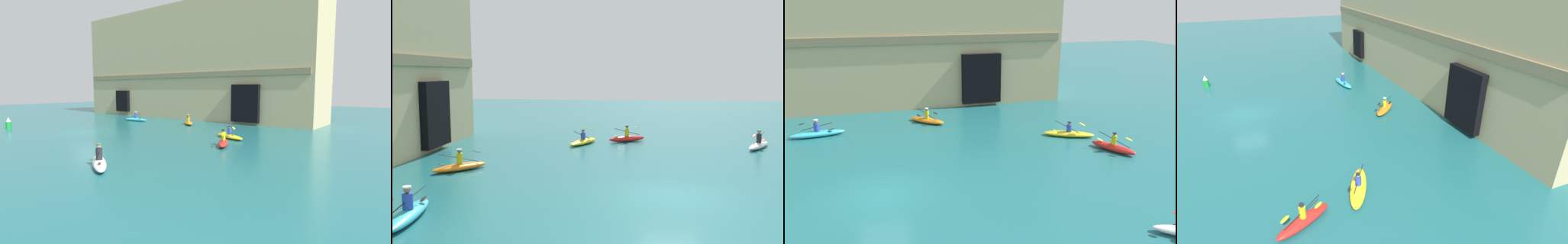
{
  "view_description": "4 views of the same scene",
  "coord_description": "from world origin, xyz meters",
  "views": [
    {
      "loc": [
        24.93,
        -15.83,
        3.97
      ],
      "look_at": [
        7.84,
        6.18,
        0.94
      ],
      "focal_mm": 28.0,
      "sensor_mm": 36.0,
      "label": 1
    },
    {
      "loc": [
        -17.71,
        1.76,
        5.08
      ],
      "look_at": [
        9.38,
        4.35,
        1.91
      ],
      "focal_mm": 40.0,
      "sensor_mm": 36.0,
      "label": 2
    },
    {
      "loc": [
        0.29,
        -16.62,
        8.64
      ],
      "look_at": [
        6.8,
        7.4,
        0.71
      ],
      "focal_mm": 35.0,
      "sensor_mm": 36.0,
      "label": 3
    },
    {
      "loc": [
        24.15,
        0.83,
        10.0
      ],
      "look_at": [
        7.56,
        7.7,
        1.28
      ],
      "focal_mm": 28.0,
      "sensor_mm": 36.0,
      "label": 4
    }
  ],
  "objects": [
    {
      "name": "kayak_orange",
      "position": [
        3.53,
        10.42,
        0.22
      ],
      "size": [
        2.7,
        2.57,
        1.12
      ],
      "rotation": [
        0.0,
        0.0,
        2.4
      ],
      "color": "orange",
      "rests_on": "ground"
    },
    {
      "name": "marker_buoy",
      "position": [
        -8.54,
        -3.37,
        0.52
      ],
      "size": [
        0.52,
        0.52,
        1.13
      ],
      "color": "green",
      "rests_on": "ground"
    },
    {
      "name": "kayak_red",
      "position": [
        13.61,
        1.9,
        0.26
      ],
      "size": [
        1.93,
        2.82,
        1.17
      ],
      "rotation": [
        0.0,
        0.0,
        5.21
      ],
      "color": "red",
      "rests_on": "ground"
    },
    {
      "name": "kayak_white",
      "position": [
        11.71,
        -6.82,
        0.24
      ],
      "size": [
        3.39,
        2.45,
        1.21
      ],
      "rotation": [
        0.0,
        0.0,
        2.58
      ],
      "color": "white",
      "rests_on": "ground"
    },
    {
      "name": "cliff_bluff",
      "position": [
        -2.01,
        17.42,
        7.45
      ],
      "size": [
        36.08,
        6.9,
        14.96
      ],
      "color": "tan",
      "rests_on": "ground"
    },
    {
      "name": "ground_plane",
      "position": [
        0.0,
        0.0,
        0.0
      ],
      "size": [
        120.0,
        120.0,
        0.0
      ],
      "primitive_type": "plane",
      "color": "#1E6066"
    },
    {
      "name": "kayak_yellow",
      "position": [
        12.26,
        4.96,
        0.21
      ],
      "size": [
        3.36,
        2.1,
        1.06
      ],
      "rotation": [
        0.0,
        0.0,
        5.86
      ],
      "color": "yellow",
      "rests_on": "ground"
    },
    {
      "name": "kayak_cyan",
      "position": [
        -3.93,
        9.27,
        0.25
      ],
      "size": [
        3.53,
        1.16,
        1.19
      ],
      "rotation": [
        0.0,
        0.0,
        0.12
      ],
      "color": "#33B2C6",
      "rests_on": "ground"
    }
  ]
}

